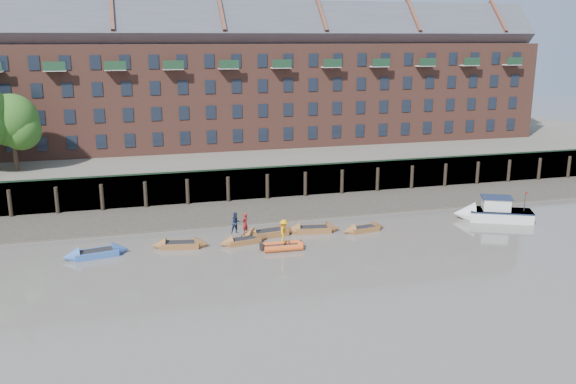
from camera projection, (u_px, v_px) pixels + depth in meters
name	position (u px, v px, depth m)	size (l,w,h in m)	color
ground	(315.00, 282.00, 40.82)	(220.00, 220.00, 0.00)	#655F58
foreshore	(256.00, 211.00, 57.63)	(110.00, 8.00, 0.50)	#3D382F
mud_band	(265.00, 221.00, 54.46)	(110.00, 1.60, 0.10)	#4C4336
river_wall	(247.00, 184.00, 61.33)	(110.00, 1.23, 3.30)	#2D2A26
bank_terrace	(224.00, 159.00, 74.05)	(110.00, 28.00, 3.20)	#5E594D
apartment_terrace	(220.00, 64.00, 72.22)	(80.60, 15.56, 20.98)	brown
rowboat_0	(96.00, 253.00, 45.52)	(5.05, 2.28, 1.41)	#355AA4
rowboat_2	(181.00, 245.00, 47.48)	(4.63, 2.06, 1.30)	brown
rowboat_3	(243.00, 241.00, 48.46)	(4.23, 1.91, 1.18)	brown
rowboat_4	(268.00, 233.00, 50.23)	(5.11, 2.13, 1.44)	brown
rowboat_5	(313.00, 229.00, 51.28)	(4.76, 1.99, 1.34)	brown
rowboat_6	(364.00, 229.00, 51.48)	(4.10, 1.76, 1.15)	brown
rib_tender	(284.00, 246.00, 47.11)	(3.29, 1.67, 0.57)	#D6501C
motor_launch	(487.00, 212.00, 54.54)	(7.08, 4.82, 2.79)	silver
person_rower_a	(245.00, 223.00, 48.17)	(0.62, 0.40, 1.69)	maroon
person_rower_b	(236.00, 223.00, 48.21)	(0.84, 0.65, 1.72)	#19233F
person_rib_crew	(284.00, 231.00, 46.88)	(1.18, 0.68, 1.83)	orange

